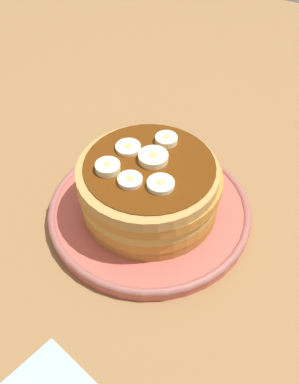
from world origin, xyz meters
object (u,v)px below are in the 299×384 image
object	(u,v)px
banana_slice_0	(152,157)
banana_slice_4	(166,140)
pancake_stack	(148,188)
banana_slice_5	(108,168)
banana_slice_3	(161,184)
banana_slice_2	(130,181)
plate	(150,210)
banana_slice_1	(128,148)

from	to	relation	value
banana_slice_0	banana_slice_4	distance (cm)	3.62
pancake_stack	banana_slice_5	xyz separation A→B (cm)	(-2.56, 3.75, 3.95)
pancake_stack	banana_slice_5	distance (cm)	6.02
pancake_stack	banana_slice_5	size ratio (longest dim) A/B	6.29
banana_slice_3	banana_slice_4	distance (cm)	7.53
pancake_stack	banana_slice_4	size ratio (longest dim) A/B	6.66
banana_slice_2	banana_slice_3	world-z (taller)	same
banana_slice_0	banana_slice_2	size ratio (longest dim) A/B	1.25
plate	banana_slice_3	distance (cm)	8.69
banana_slice_1	banana_slice_2	size ratio (longest dim) A/B	1.09
banana_slice_2	banana_slice_5	xyz separation A→B (cm)	(0.62, 3.16, 0.15)
plate	pancake_stack	world-z (taller)	pancake_stack
banana_slice_2	banana_slice_4	world-z (taller)	banana_slice_4
banana_slice_0	banana_slice_4	size ratio (longest dim) A/B	1.29
pancake_stack	banana_slice_4	xyz separation A→B (cm)	(4.79, -0.14, 3.92)
plate	banana_slice_3	size ratio (longest dim) A/B	8.29
banana_slice_0	banana_slice_3	distance (cm)	4.38
banana_slice_0	banana_slice_5	xyz separation A→B (cm)	(-3.73, 3.76, 0.01)
banana_slice_1	banana_slice_4	xyz separation A→B (cm)	(3.13, -3.52, 0.16)
banana_slice_4	banana_slice_5	bearing A→B (deg)	152.11
pancake_stack	banana_slice_2	bearing A→B (deg)	169.38
banana_slice_1	banana_slice_5	xyz separation A→B (cm)	(-4.22, 0.37, 0.19)
plate	banana_slice_3	bearing A→B (deg)	-133.96
pancake_stack	banana_slice_3	bearing A→B (deg)	-130.16
banana_slice_2	banana_slice_3	distance (cm)	3.42
banana_slice_3	banana_slice_5	xyz separation A→B (cm)	(-0.27, 6.46, 0.13)
plate	banana_slice_1	distance (cm)	8.75
plate	banana_slice_1	size ratio (longest dim) A/B	8.36
pancake_stack	banana_slice_5	bearing A→B (deg)	124.28
plate	pancake_stack	xyz separation A→B (cm)	(-0.19, 0.15, 4.11)
banana_slice_0	banana_slice_1	distance (cm)	3.43
banana_slice_4	banana_slice_5	xyz separation A→B (cm)	(-7.35, 3.89, 0.03)
pancake_stack	banana_slice_1	world-z (taller)	banana_slice_1
banana_slice_3	banana_slice_4	world-z (taller)	banana_slice_4
pancake_stack	banana_slice_2	size ratio (longest dim) A/B	6.43
banana_slice_5	plate	bearing A→B (deg)	-54.86
pancake_stack	banana_slice_4	bearing A→B (deg)	-1.67
banana_slice_0	banana_slice_1	size ratio (longest dim) A/B	1.15
banana_slice_2	banana_slice_4	distance (cm)	8.00
banana_slice_1	banana_slice_5	size ratio (longest dim) A/B	1.06
pancake_stack	banana_slice_1	bearing A→B (deg)	63.76
banana_slice_1	banana_slice_2	bearing A→B (deg)	-150.08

